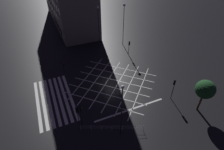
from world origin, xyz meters
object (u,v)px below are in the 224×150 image
at_px(traffic_light_nw_main, 129,45).
at_px(street_tree_near, 205,90).
at_px(street_lamp_east, 98,16).
at_px(traffic_light_ne_main, 174,85).
at_px(traffic_light_se_cross, 81,112).
at_px(traffic_light_sw_main, 63,63).
at_px(street_lamp_west, 124,15).
at_px(street_lamp_far, 122,106).
at_px(traffic_light_se_main, 78,114).

height_order(traffic_light_nw_main, street_tree_near, street_tree_near).
relative_size(traffic_light_nw_main, street_lamp_east, 0.36).
bearing_deg(traffic_light_ne_main, street_tree_near, -149.05).
relative_size(traffic_light_se_cross, traffic_light_sw_main, 1.04).
height_order(traffic_light_se_cross, street_tree_near, street_tree_near).
bearing_deg(street_lamp_west, traffic_light_se_cross, -38.69).
xyz_separation_m(street_lamp_east, street_lamp_far, (27.18, -6.90, -1.94)).
distance_m(traffic_light_sw_main, street_lamp_east, 15.83).
bearing_deg(street_lamp_far, traffic_light_se_main, -123.17).
bearing_deg(traffic_light_se_cross, traffic_light_ne_main, -1.15).
bearing_deg(traffic_light_nw_main, street_lamp_east, -150.82).
bearing_deg(street_tree_near, street_lamp_east, -166.87).
bearing_deg(street_tree_near, traffic_light_ne_main, -149.05).
xyz_separation_m(street_lamp_west, street_tree_near, (25.54, 0.80, -3.60)).
bearing_deg(street_lamp_west, street_lamp_east, -113.26).
bearing_deg(street_lamp_far, traffic_light_ne_main, 105.12).
xyz_separation_m(traffic_light_se_cross, street_lamp_east, (-23.86, 11.41, 4.38)).
height_order(traffic_light_nw_main, street_lamp_west, street_lamp_west).
bearing_deg(traffic_light_se_cross, traffic_light_sw_main, 88.99).
distance_m(traffic_light_se_cross, street_lamp_far, 6.10).
relative_size(traffic_light_nw_main, traffic_light_se_main, 0.83).
bearing_deg(street_tree_near, traffic_light_se_main, -102.49).
height_order(traffic_light_se_main, street_lamp_far, street_lamp_far).
bearing_deg(traffic_light_sw_main, traffic_light_nw_main, 98.06).
height_order(street_lamp_far, street_tree_near, street_lamp_far).
bearing_deg(traffic_light_nw_main, street_tree_near, 5.76).
distance_m(traffic_light_se_main, street_lamp_far, 6.47).
relative_size(traffic_light_sw_main, street_lamp_far, 0.48).
bearing_deg(street_lamp_west, street_tree_near, 1.80).
height_order(traffic_light_sw_main, street_lamp_far, street_lamp_far).
bearing_deg(traffic_light_se_cross, street_lamp_east, 64.44).
relative_size(traffic_light_se_cross, traffic_light_nw_main, 1.23).
relative_size(street_lamp_east, street_lamp_west, 0.96).
relative_size(traffic_light_sw_main, street_tree_near, 0.74).
xyz_separation_m(traffic_light_se_main, street_lamp_west, (-21.45, 17.62, 4.77)).
bearing_deg(traffic_light_se_main, street_lamp_far, -123.17).
height_order(traffic_light_se_main, traffic_light_ne_main, traffic_light_se_main).
bearing_deg(street_tree_near, traffic_light_nw_main, -174.24).
bearing_deg(traffic_light_ne_main, traffic_light_se_main, 89.10).
height_order(traffic_light_se_cross, traffic_light_ne_main, traffic_light_se_cross).
bearing_deg(traffic_light_se_cross, street_lamp_far, -36.40).
relative_size(traffic_light_ne_main, street_lamp_west, 0.38).
bearing_deg(traffic_light_nw_main, street_lamp_far, -30.93).
distance_m(traffic_light_sw_main, street_lamp_far, 17.55).
relative_size(traffic_light_sw_main, traffic_light_ne_main, 1.06).
height_order(traffic_light_nw_main, traffic_light_se_main, traffic_light_se_main).
relative_size(traffic_light_nw_main, street_lamp_far, 0.40).
height_order(traffic_light_sw_main, traffic_light_se_main, traffic_light_se_main).
height_order(traffic_light_nw_main, street_lamp_far, street_lamp_far).
bearing_deg(street_tree_near, traffic_light_sw_main, -134.96).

